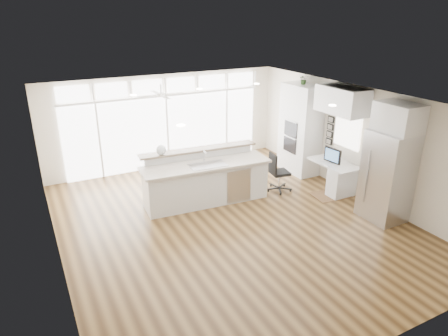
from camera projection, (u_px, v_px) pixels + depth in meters
floor at (231, 223)px, 8.79m from camera, size 7.00×8.00×0.02m
ceiling at (232, 101)px, 7.79m from camera, size 7.00×8.00×0.02m
wall_back at (166, 121)px, 11.59m from camera, size 7.00×0.04×2.70m
wall_front at (384, 267)px, 4.99m from camera, size 7.00×0.04×2.70m
wall_left at (51, 199)px, 6.79m from camera, size 0.04×8.00×2.70m
wall_right at (357, 142)px, 9.79m from camera, size 0.04×8.00×2.70m
glass_wall at (167, 132)px, 11.65m from camera, size 5.80×0.06×2.08m
transom_row at (165, 86)px, 11.16m from camera, size 5.90×0.06×0.40m
desk_window at (348, 131)px, 9.95m from camera, size 0.04×0.85×0.85m
ceiling_fan at (161, 91)px, 9.97m from camera, size 1.16×1.16×0.32m
recessed_lights at (227, 100)px, 7.97m from camera, size 3.40×3.00×0.02m
oven_cabinet at (300, 129)px, 11.17m from camera, size 0.64×1.20×2.50m
desk_nook at (333, 176)px, 10.24m from camera, size 0.72×1.30×0.76m
upper_cabinets at (342, 100)px, 9.53m from camera, size 0.64×1.30×0.64m
refrigerator at (387, 176)px, 8.64m from camera, size 0.76×0.90×2.00m
fridge_cabinet at (399, 117)px, 8.19m from camera, size 0.64×0.90×0.60m
framed_photos at (330, 130)px, 10.52m from camera, size 0.06×0.22×0.80m
kitchen_island at (206, 179)px, 9.52m from camera, size 3.14×1.38×1.22m
rug at (330, 195)px, 10.07m from camera, size 0.96×0.74×0.01m
office_chair at (280, 172)px, 10.16m from camera, size 0.60×0.56×1.02m
fishbowl at (161, 150)px, 9.24m from camera, size 0.26×0.26×0.24m
monitor at (333, 155)px, 9.99m from camera, size 0.15×0.51×0.42m
keyboard at (327, 164)px, 9.99m from camera, size 0.13×0.30×0.01m
potted_plant at (304, 80)px, 10.67m from camera, size 0.29×0.31×0.21m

